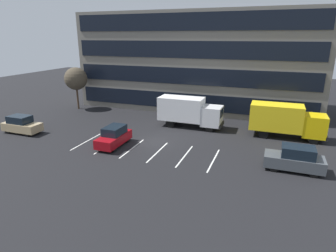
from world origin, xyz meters
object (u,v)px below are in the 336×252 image
at_px(box_truck_yellow_all, 286,119).
at_px(suv_maroon, 114,137).
at_px(box_truck_white, 189,111).
at_px(suv_charcoal, 295,159).
at_px(bare_tree, 76,79).
at_px(suv_tan, 22,125).

bearing_deg(box_truck_yellow_all, suv_maroon, -151.82).
distance_m(box_truck_white, suv_maroon, 10.54).
xyz_separation_m(suv_charcoal, bare_tree, (-30.83, 11.58, 3.66)).
bearing_deg(suv_charcoal, suv_tan, -179.02).
height_order(box_truck_yellow_all, suv_tan, box_truck_yellow_all).
relative_size(box_truck_white, bare_tree, 1.24).
xyz_separation_m(box_truck_white, suv_maroon, (-5.44, -8.96, -1.09)).
bearing_deg(suv_tan, bare_tree, 95.41).
distance_m(box_truck_white, box_truck_yellow_all, 11.19).
height_order(suv_maroon, suv_tan, suv_tan).
relative_size(box_truck_white, suv_tan, 1.74).
height_order(box_truck_yellow_all, suv_charcoal, box_truck_yellow_all).
bearing_deg(bare_tree, suv_maroon, -41.43).
relative_size(box_truck_yellow_all, suv_tan, 1.76).
height_order(box_truck_white, suv_tan, box_truck_white).
height_order(suv_charcoal, suv_tan, suv_charcoal).
bearing_deg(suv_charcoal, box_truck_yellow_all, 94.76).
bearing_deg(bare_tree, suv_tan, -84.59).
height_order(box_truck_white, suv_charcoal, box_truck_white).
xyz_separation_m(suv_maroon, suv_charcoal, (17.35, 0.32, 0.05)).
relative_size(box_truck_white, box_truck_yellow_all, 0.99).
xyz_separation_m(suv_tan, bare_tree, (-1.14, 12.09, 3.70)).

